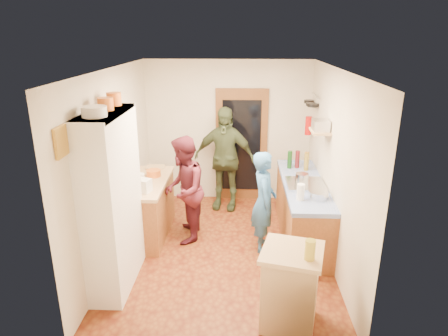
# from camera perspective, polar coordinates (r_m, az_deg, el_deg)

# --- Properties ---
(floor) EXTENTS (3.00, 4.00, 0.02)m
(floor) POSITION_cam_1_polar(r_m,az_deg,el_deg) (6.00, -0.13, -11.71)
(floor) COLOR brown
(floor) RESTS_ON ground
(ceiling) EXTENTS (3.00, 4.00, 0.02)m
(ceiling) POSITION_cam_1_polar(r_m,az_deg,el_deg) (5.19, -0.16, 14.06)
(ceiling) COLOR silver
(ceiling) RESTS_ON ground
(wall_back) EXTENTS (3.00, 0.02, 2.60)m
(wall_back) POSITION_cam_1_polar(r_m,az_deg,el_deg) (7.39, 0.58, 5.20)
(wall_back) COLOR beige
(wall_back) RESTS_ON ground
(wall_front) EXTENTS (3.00, 0.02, 2.60)m
(wall_front) POSITION_cam_1_polar(r_m,az_deg,el_deg) (3.61, -1.65, -10.02)
(wall_front) COLOR beige
(wall_front) RESTS_ON ground
(wall_left) EXTENTS (0.02, 4.00, 2.60)m
(wall_left) POSITION_cam_1_polar(r_m,az_deg,el_deg) (5.73, -15.42, 0.42)
(wall_left) COLOR beige
(wall_left) RESTS_ON ground
(wall_right) EXTENTS (0.02, 4.00, 2.60)m
(wall_right) POSITION_cam_1_polar(r_m,az_deg,el_deg) (5.60, 15.49, -0.01)
(wall_right) COLOR beige
(wall_right) RESTS_ON ground
(door_frame) EXTENTS (0.95, 0.06, 2.10)m
(door_frame) POSITION_cam_1_polar(r_m,az_deg,el_deg) (7.41, 2.50, 3.22)
(door_frame) COLOR brown
(door_frame) RESTS_ON ground
(door_glass) EXTENTS (0.70, 0.02, 1.70)m
(door_glass) POSITION_cam_1_polar(r_m,az_deg,el_deg) (7.37, 2.50, 3.15)
(door_glass) COLOR black
(door_glass) RESTS_ON door_frame
(hutch_body) EXTENTS (0.40, 1.20, 2.20)m
(hutch_body) POSITION_cam_1_polar(r_m,az_deg,el_deg) (5.02, -15.63, -4.67)
(hutch_body) COLOR white
(hutch_body) RESTS_ON ground
(hutch_top_shelf) EXTENTS (0.40, 1.14, 0.04)m
(hutch_top_shelf) POSITION_cam_1_polar(r_m,az_deg,el_deg) (4.71, -16.78, 7.49)
(hutch_top_shelf) COLOR white
(hutch_top_shelf) RESTS_ON hutch_body
(plate_stack) EXTENTS (0.26, 0.26, 0.11)m
(plate_stack) POSITION_cam_1_polar(r_m,az_deg,el_deg) (4.43, -18.06, 7.67)
(plate_stack) COLOR white
(plate_stack) RESTS_ON hutch_top_shelf
(orange_pot_a) EXTENTS (0.18, 0.18, 0.14)m
(orange_pot_a) POSITION_cam_1_polar(r_m,az_deg,el_deg) (4.77, -16.57, 8.76)
(orange_pot_a) COLOR orange
(orange_pot_a) RESTS_ON hutch_top_shelf
(orange_pot_b) EXTENTS (0.18, 0.18, 0.16)m
(orange_pot_b) POSITION_cam_1_polar(r_m,az_deg,el_deg) (5.06, -15.44, 9.49)
(orange_pot_b) COLOR orange
(orange_pot_b) RESTS_ON hutch_top_shelf
(left_counter_base) EXTENTS (0.60, 1.40, 0.85)m
(left_counter_base) POSITION_cam_1_polar(r_m,az_deg,el_deg) (6.36, -10.86, -5.82)
(left_counter_base) COLOR #9D592A
(left_counter_base) RESTS_ON ground
(left_counter_top) EXTENTS (0.64, 1.44, 0.05)m
(left_counter_top) POSITION_cam_1_polar(r_m,az_deg,el_deg) (6.19, -11.12, -2.03)
(left_counter_top) COLOR tan
(left_counter_top) RESTS_ON left_counter_base
(toaster) EXTENTS (0.29, 0.24, 0.19)m
(toaster) POSITION_cam_1_polar(r_m,az_deg,el_deg) (5.75, -11.68, -2.45)
(toaster) COLOR white
(toaster) RESTS_ON left_counter_top
(kettle) EXTENTS (0.17, 0.17, 0.16)m
(kettle) POSITION_cam_1_polar(r_m,az_deg,el_deg) (6.04, -11.93, -1.54)
(kettle) COLOR white
(kettle) RESTS_ON left_counter_top
(orange_bowl) EXTENTS (0.23, 0.23, 0.10)m
(orange_bowl) POSITION_cam_1_polar(r_m,az_deg,el_deg) (6.34, -10.02, -0.72)
(orange_bowl) COLOR orange
(orange_bowl) RESTS_ON left_counter_top
(chopping_board) EXTENTS (0.31, 0.24, 0.02)m
(chopping_board) POSITION_cam_1_polar(r_m,az_deg,el_deg) (6.74, -9.78, 0.14)
(chopping_board) COLOR tan
(chopping_board) RESTS_ON left_counter_top
(right_counter_base) EXTENTS (0.60, 2.20, 0.84)m
(right_counter_base) POSITION_cam_1_polar(r_m,az_deg,el_deg) (6.32, 11.08, -6.07)
(right_counter_base) COLOR #9D592A
(right_counter_base) RESTS_ON ground
(right_counter_top) EXTENTS (0.62, 2.22, 0.06)m
(right_counter_top) POSITION_cam_1_polar(r_m,az_deg,el_deg) (6.14, 11.34, -2.26)
(right_counter_top) COLOR #153EB3
(right_counter_top) RESTS_ON right_counter_base
(hob) EXTENTS (0.55, 0.58, 0.04)m
(hob) POSITION_cam_1_polar(r_m,az_deg,el_deg) (6.00, 11.55, -2.27)
(hob) COLOR silver
(hob) RESTS_ON right_counter_top
(pot_on_hob) EXTENTS (0.19, 0.19, 0.12)m
(pot_on_hob) POSITION_cam_1_polar(r_m,az_deg,el_deg) (6.02, 11.06, -1.34)
(pot_on_hob) COLOR silver
(pot_on_hob) RESTS_ON hob
(bottle_a) EXTENTS (0.10, 0.10, 0.30)m
(bottle_a) POSITION_cam_1_polar(r_m,az_deg,el_deg) (6.68, 9.37, 1.20)
(bottle_a) COLOR #143F14
(bottle_a) RESTS_ON right_counter_top
(bottle_b) EXTENTS (0.09, 0.09, 0.29)m
(bottle_b) POSITION_cam_1_polar(r_m,az_deg,el_deg) (6.72, 10.44, 1.23)
(bottle_b) COLOR #591419
(bottle_b) RESTS_ON right_counter_top
(bottle_c) EXTENTS (0.09, 0.09, 0.31)m
(bottle_c) POSITION_cam_1_polar(r_m,az_deg,el_deg) (6.61, 11.70, 0.94)
(bottle_c) COLOR olive
(bottle_c) RESTS_ON right_counter_top
(paper_towel) EXTENTS (0.11, 0.11, 0.23)m
(paper_towel) POSITION_cam_1_polar(r_m,az_deg,el_deg) (5.45, 10.89, -3.40)
(paper_towel) COLOR white
(paper_towel) RESTS_ON right_counter_top
(mixing_bowl) EXTENTS (0.33, 0.33, 0.10)m
(mixing_bowl) POSITION_cam_1_polar(r_m,az_deg,el_deg) (5.57, 13.31, -3.74)
(mixing_bowl) COLOR silver
(mixing_bowl) RESTS_ON right_counter_top
(island_base) EXTENTS (0.67, 0.67, 0.86)m
(island_base) POSITION_cam_1_polar(r_m,az_deg,el_deg) (4.52, 9.43, -16.78)
(island_base) COLOR tan
(island_base) RESTS_ON ground
(island_top) EXTENTS (0.75, 0.75, 0.05)m
(island_top) POSITION_cam_1_polar(r_m,az_deg,el_deg) (4.27, 9.76, -11.81)
(island_top) COLOR tan
(island_top) RESTS_ON island_base
(cutting_board) EXTENTS (0.41, 0.36, 0.02)m
(cutting_board) POSITION_cam_1_polar(r_m,az_deg,el_deg) (4.31, 9.19, -11.29)
(cutting_board) COLOR white
(cutting_board) RESTS_ON island_top
(oil_jar) EXTENTS (0.13, 0.13, 0.21)m
(oil_jar) POSITION_cam_1_polar(r_m,az_deg,el_deg) (4.09, 12.18, -11.35)
(oil_jar) COLOR #AD9E2D
(oil_jar) RESTS_ON island_top
(pan_rail) EXTENTS (0.02, 0.65, 0.02)m
(pan_rail) POSITION_cam_1_polar(r_m,az_deg,el_deg) (6.87, 12.91, 10.07)
(pan_rail) COLOR silver
(pan_rail) RESTS_ON wall_right
(pan_hang_a) EXTENTS (0.18, 0.18, 0.05)m
(pan_hang_a) POSITION_cam_1_polar(r_m,az_deg,el_deg) (6.71, 12.58, 8.77)
(pan_hang_a) COLOR black
(pan_hang_a) RESTS_ON pan_rail
(pan_hang_b) EXTENTS (0.16, 0.16, 0.05)m
(pan_hang_b) POSITION_cam_1_polar(r_m,az_deg,el_deg) (6.91, 12.29, 8.90)
(pan_hang_b) COLOR black
(pan_hang_b) RESTS_ON pan_rail
(pan_hang_c) EXTENTS (0.17, 0.17, 0.05)m
(pan_hang_c) POSITION_cam_1_polar(r_m,az_deg,el_deg) (7.10, 12.04, 9.26)
(pan_hang_c) COLOR black
(pan_hang_c) RESTS_ON pan_rail
(wall_shelf) EXTENTS (0.26, 0.42, 0.03)m
(wall_shelf) POSITION_cam_1_polar(r_m,az_deg,el_deg) (5.88, 13.57, 5.12)
(wall_shelf) COLOR tan
(wall_shelf) RESTS_ON wall_right
(radio) EXTENTS (0.22, 0.30, 0.15)m
(radio) POSITION_cam_1_polar(r_m,az_deg,el_deg) (5.86, 13.64, 5.97)
(radio) COLOR silver
(radio) RESTS_ON wall_shelf
(ext_bracket) EXTENTS (0.06, 0.10, 0.04)m
(ext_bracket) POSITION_cam_1_polar(r_m,az_deg,el_deg) (7.15, 12.41, 5.54)
(ext_bracket) COLOR black
(ext_bracket) RESTS_ON wall_right
(fire_extinguisher) EXTENTS (0.11, 0.11, 0.32)m
(fire_extinguisher) POSITION_cam_1_polar(r_m,az_deg,el_deg) (7.13, 11.96, 5.94)
(fire_extinguisher) COLOR red
(fire_extinguisher) RESTS_ON wall_right
(picture_frame) EXTENTS (0.03, 0.25, 0.30)m
(picture_frame) POSITION_cam_1_polar(r_m,az_deg,el_deg) (4.13, -22.27, 3.49)
(picture_frame) COLOR gold
(picture_frame) RESTS_ON wall_left
(person_hob) EXTENTS (0.37, 0.55, 1.49)m
(person_hob) POSITION_cam_1_polar(r_m,az_deg,el_deg) (5.74, 6.01, -4.87)
(person_hob) COLOR #3165A2
(person_hob) RESTS_ON ground
(person_left) EXTENTS (0.64, 0.81, 1.63)m
(person_left) POSITION_cam_1_polar(r_m,az_deg,el_deg) (6.02, -5.46, -3.00)
(person_left) COLOR #4C1721
(person_left) RESTS_ON ground
(person_back) EXTENTS (1.15, 0.64, 1.85)m
(person_back) POSITION_cam_1_polar(r_m,az_deg,el_deg) (7.03, 0.14, 1.32)
(person_back) COLOR #374227
(person_back) RESTS_ON ground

